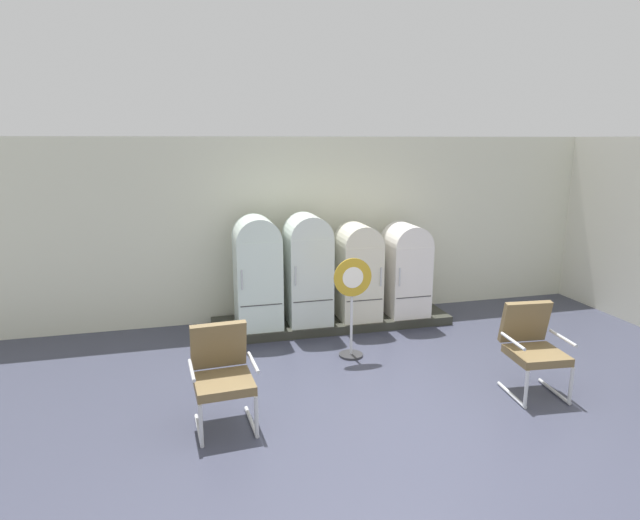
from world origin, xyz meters
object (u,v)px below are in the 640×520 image
refrigerator_0 (257,269)px  sign_stand (352,307)px  refrigerator_1 (308,266)px  refrigerator_3 (406,267)px  armchair_right (532,344)px  refrigerator_2 (358,269)px  armchair_left (222,371)px

refrigerator_0 → sign_stand: 1.62m
refrigerator_1 → refrigerator_3: bearing=0.3°
refrigerator_3 → sign_stand: (-1.26, -1.16, -0.20)m
armchair_right → sign_stand: size_ratio=0.76×
refrigerator_1 → sign_stand: size_ratio=1.21×
refrigerator_0 → refrigerator_1: size_ratio=1.00×
sign_stand → refrigerator_1: bearing=105.6°
refrigerator_2 → sign_stand: (-0.46, -1.14, -0.22)m
armchair_left → refrigerator_1: bearing=59.1°
refrigerator_1 → armchair_right: (2.00, -2.61, -0.43)m
refrigerator_3 → armchair_left: size_ratio=1.39×
refrigerator_1 → armchair_left: bearing=-120.9°
refrigerator_3 → armchair_left: (-3.04, -2.45, -0.31)m
armchair_right → sign_stand: bearing=139.2°
refrigerator_2 → refrigerator_3: 0.79m
armchair_left → armchair_right: same height
refrigerator_1 → refrigerator_2: (0.79, -0.01, -0.09)m
refrigerator_0 → sign_stand: size_ratio=1.21×
refrigerator_0 → sign_stand: refrigerator_0 is taller
refrigerator_3 → armchair_right: bearing=-80.8°
armchair_right → refrigerator_3: bearing=99.2°
refrigerator_2 → refrigerator_0: bearing=179.3°
refrigerator_0 → refrigerator_1: bearing=-0.7°
refrigerator_0 → armchair_left: bearing=-106.1°
refrigerator_1 → armchair_left: size_ratio=1.59×
refrigerator_2 → armchair_right: refrigerator_2 is taller
sign_stand → refrigerator_3: bearing=42.8°
armchair_left → sign_stand: 2.20m
refrigerator_0 → refrigerator_2: bearing=-0.7°
armchair_right → refrigerator_2: bearing=115.1°
armchair_left → refrigerator_3: bearing=38.9°
refrigerator_1 → refrigerator_3: size_ratio=1.14×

